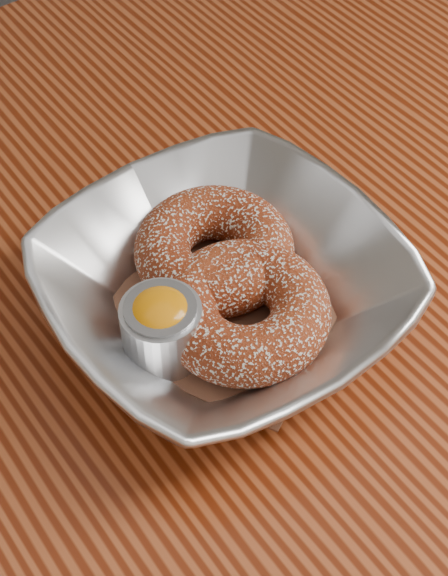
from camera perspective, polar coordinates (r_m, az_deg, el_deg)
table at (r=0.75m, az=5.32°, el=-0.96°), size 1.20×0.80×0.75m
serving_bowl at (r=0.59m, az=0.00°, el=-0.09°), size 0.23×0.23×0.06m
parchment at (r=0.60m, az=0.00°, el=-1.28°), size 0.20×0.20×0.00m
donut_back at (r=0.61m, az=-0.64°, el=2.49°), size 0.12×0.12×0.04m
donut_front at (r=0.57m, az=1.33°, el=-1.48°), size 0.13×0.13×0.04m
ramekin at (r=0.56m, az=-4.05°, el=-2.53°), size 0.05×0.05×0.05m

